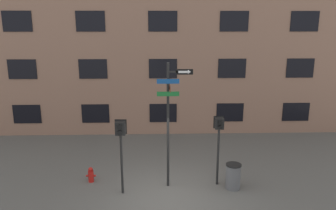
{
  "coord_description": "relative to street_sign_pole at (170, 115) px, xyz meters",
  "views": [
    {
      "loc": [
        -0.26,
        -9.72,
        5.57
      ],
      "look_at": [
        0.07,
        0.81,
        2.94
      ],
      "focal_mm": 35.0,
      "sensor_mm": 36.0,
      "label": 1
    }
  ],
  "objects": [
    {
      "name": "ground_plane",
      "position": [
        -0.14,
        -0.8,
        -2.59
      ],
      "size": [
        60.0,
        60.0,
        0.0
      ],
      "primitive_type": "plane",
      "color": "#595651"
    },
    {
      "name": "fire_hydrant",
      "position": [
        -2.84,
        0.38,
        -2.32
      ],
      "size": [
        0.35,
        0.19,
        0.56
      ],
      "color": "red",
      "rests_on": "ground_plane"
    },
    {
      "name": "pedestrian_signal_right",
      "position": [
        1.68,
        0.06,
        -0.66
      ],
      "size": [
        0.35,
        0.4,
        2.49
      ],
      "color": "black",
      "rests_on": "ground_plane"
    },
    {
      "name": "street_sign_pole",
      "position": [
        0.0,
        0.0,
        0.0
      ],
      "size": [
        1.18,
        0.93,
        4.34
      ],
      "color": "black",
      "rests_on": "ground_plane"
    },
    {
      "name": "trash_bin",
      "position": [
        2.18,
        -0.26,
        -2.14
      ],
      "size": [
        0.53,
        0.53,
        0.9
      ],
      "color": "#59595B",
      "rests_on": "ground_plane"
    },
    {
      "name": "building_facade",
      "position": [
        -0.14,
        5.87,
        3.08
      ],
      "size": [
        24.0,
        0.63,
        11.34
      ],
      "color": "#936B56",
      "rests_on": "ground_plane"
    },
    {
      "name": "pedestrian_signal_left",
      "position": [
        -1.61,
        -0.47,
        -0.57
      ],
      "size": [
        0.39,
        0.4,
        2.55
      ],
      "color": "black",
      "rests_on": "ground_plane"
    }
  ]
}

